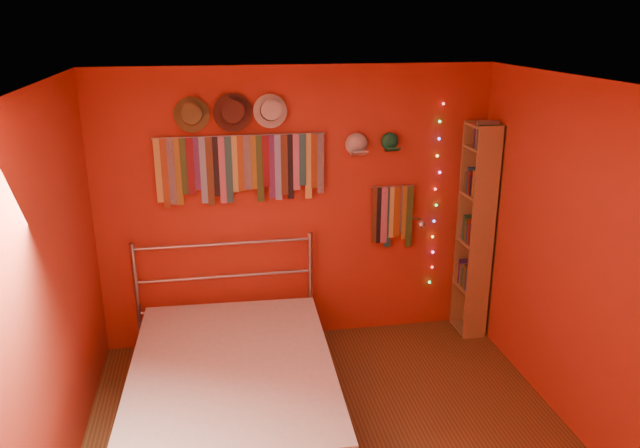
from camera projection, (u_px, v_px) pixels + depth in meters
back_wall at (297, 208)px, 5.57m from camera, size 3.50×0.02×2.50m
right_wall at (589, 269)px, 4.23m from camera, size 0.02×3.50×2.50m
left_wall at (44, 310)px, 3.64m from camera, size 0.02×3.50×2.50m
ceiling at (339, 86)px, 3.54m from camera, size 3.50×3.50×0.02m
tie_rack at (240, 166)px, 5.29m from camera, size 1.45×0.03×0.60m
small_tie_rack at (392, 213)px, 5.68m from camera, size 0.40×0.03×0.59m
fedora_olive at (191, 114)px, 5.05m from camera, size 0.29×0.16×0.29m
fedora_brown at (233, 112)px, 5.10m from camera, size 0.32×0.17×0.32m
fedora_white at (271, 111)px, 5.16m from camera, size 0.28×0.15×0.28m
cap_white at (356, 144)px, 5.42m from camera, size 0.19×0.24×0.19m
cap_green at (390, 142)px, 5.47m from camera, size 0.17×0.21×0.17m
fairy_lights at (436, 197)px, 5.73m from camera, size 0.06×0.02×1.73m
reading_lamp at (420, 223)px, 5.56m from camera, size 0.07×0.31×0.09m
bookshelf at (480, 230)px, 5.71m from camera, size 0.25×0.34×2.00m
bed at (233, 387)px, 4.66m from camera, size 1.65×2.19×1.04m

